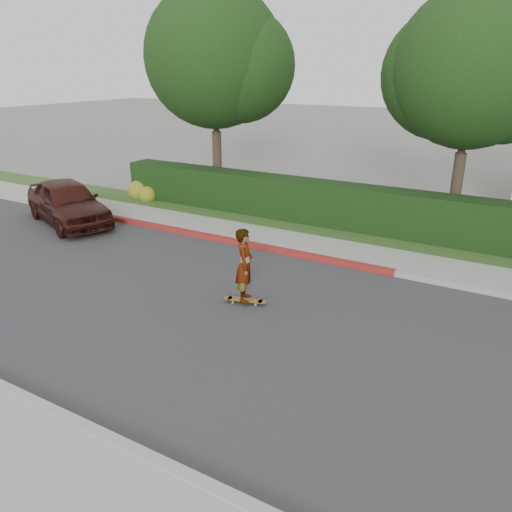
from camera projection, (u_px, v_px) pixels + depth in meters
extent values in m
plane|color=slate|center=(290.00, 335.00, 10.07)|extent=(120.00, 120.00, 0.00)
cube|color=#2D2D30|center=(290.00, 335.00, 10.06)|extent=(60.00, 8.00, 0.01)
cube|color=#9E9E99|center=(155.00, 462.00, 6.72)|extent=(60.00, 0.20, 0.15)
cube|color=gray|center=(105.00, 511.00, 6.00)|extent=(60.00, 1.60, 0.12)
cube|color=#9E9E99|center=(358.00, 266.00, 13.36)|extent=(60.00, 0.20, 0.15)
cube|color=maroon|center=(206.00, 236.00, 15.70)|extent=(12.00, 0.21, 0.15)
cube|color=gray|center=(369.00, 256.00, 14.09)|extent=(60.00, 1.60, 0.12)
cube|color=#2D4C1E|center=(385.00, 240.00, 15.39)|extent=(60.00, 1.60, 0.10)
cube|color=black|center=(306.00, 202.00, 17.03)|extent=(15.00, 1.00, 1.50)
sphere|color=#2D4C19|center=(139.00, 191.00, 20.22)|extent=(0.90, 0.90, 0.90)
sphere|color=#2D4C19|center=(147.00, 195.00, 19.79)|extent=(0.70, 0.70, 0.70)
cylinder|color=#33261C|center=(217.00, 166.00, 19.97)|extent=(0.36, 0.36, 2.70)
cylinder|color=#33261C|center=(216.00, 114.00, 19.25)|extent=(0.24, 0.24, 2.25)
sphere|color=black|center=(214.00, 57.00, 18.53)|extent=(5.20, 5.20, 5.20)
sphere|color=black|center=(203.00, 63.00, 19.30)|extent=(4.42, 4.42, 4.42)
sphere|color=black|center=(239.00, 66.00, 18.46)|extent=(4.16, 4.16, 4.16)
cylinder|color=#33261C|center=(456.00, 192.00, 16.20)|extent=(0.36, 0.36, 2.52)
cylinder|color=#33261C|center=(464.00, 133.00, 15.53)|extent=(0.24, 0.24, 2.10)
sphere|color=black|center=(474.00, 68.00, 14.85)|extent=(4.80, 4.80, 4.80)
sphere|color=black|center=(447.00, 75.00, 15.62)|extent=(4.08, 4.08, 4.08)
sphere|color=black|center=(506.00, 79.00, 14.78)|extent=(3.84, 3.84, 3.84)
cylinder|color=#B18030|center=(233.00, 302.00, 11.38)|extent=(0.06, 0.04, 0.05)
cylinder|color=#B18030|center=(235.00, 299.00, 11.52)|extent=(0.06, 0.04, 0.05)
cylinder|color=#B18030|center=(256.00, 305.00, 11.26)|extent=(0.06, 0.04, 0.05)
cylinder|color=#B18030|center=(257.00, 302.00, 11.40)|extent=(0.06, 0.04, 0.05)
cube|color=silver|center=(234.00, 299.00, 11.44)|extent=(0.09, 0.17, 0.02)
cube|color=silver|center=(256.00, 302.00, 11.31)|extent=(0.09, 0.17, 0.02)
cube|color=brown|center=(245.00, 300.00, 11.37)|extent=(0.83, 0.41, 0.02)
cylinder|color=brown|center=(228.00, 298.00, 11.46)|extent=(0.24, 0.24, 0.02)
cylinder|color=brown|center=(262.00, 302.00, 11.28)|extent=(0.24, 0.24, 0.02)
imported|color=white|center=(245.00, 265.00, 11.06)|extent=(0.63, 0.73, 1.69)
imported|color=#3D1913|center=(68.00, 202.00, 17.00)|extent=(4.75, 3.27, 1.50)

